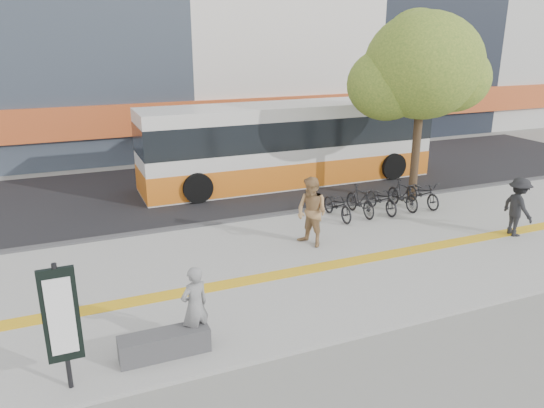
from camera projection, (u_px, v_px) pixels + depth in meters
name	position (u px, v px, depth m)	size (l,w,h in m)	color
ground	(273.00, 301.00, 11.32)	(120.00, 120.00, 0.00)	gray
sidewalk	(249.00, 272.00, 12.63)	(40.00, 7.00, 0.08)	gray
tactile_strip	(257.00, 279.00, 12.17)	(40.00, 0.45, 0.01)	gold
street	(179.00, 191.00, 19.21)	(40.00, 8.00, 0.06)	black
curb	(209.00, 225.00, 15.69)	(40.00, 0.25, 0.14)	#3B3B3E
bench	(165.00, 344.00, 9.22)	(1.60, 0.45, 0.45)	#3B3B3E
signboard	(61.00, 317.00, 8.04)	(0.55, 0.10, 2.20)	black
street_tree	(420.00, 68.00, 16.77)	(4.40, 3.80, 6.31)	#362518
bus	(290.00, 146.00, 19.87)	(11.38, 2.70, 3.03)	silver
bicycle_row	(382.00, 198.00, 16.66)	(3.84, 1.67, 0.97)	black
seated_woman	(195.00, 307.00, 9.38)	(0.57, 0.37, 1.56)	black
pedestrian_tan	(312.00, 212.00, 13.85)	(0.92, 0.72, 1.90)	#A0794E
pedestrian_dark	(518.00, 207.00, 14.61)	(1.09, 0.63, 1.69)	black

